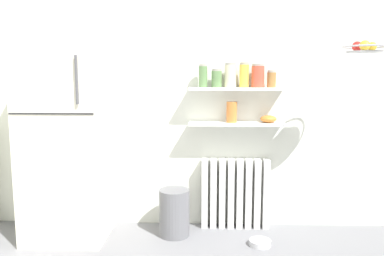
% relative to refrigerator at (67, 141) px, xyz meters
% --- Properties ---
extents(back_wall, '(7.04, 0.10, 2.60)m').
position_rel_refrigerator_xyz_m(back_wall, '(1.33, 0.38, 0.39)').
color(back_wall, silver).
rests_on(back_wall, ground_plane).
extents(refrigerator, '(0.73, 0.70, 1.83)m').
position_rel_refrigerator_xyz_m(refrigerator, '(0.00, 0.00, 0.00)').
color(refrigerator, silver).
rests_on(refrigerator, ground_plane).
extents(radiator, '(0.67, 0.12, 0.70)m').
position_rel_refrigerator_xyz_m(radiator, '(1.58, 0.25, -0.57)').
color(radiator, white).
rests_on(radiator, ground_plane).
extents(wall_shelf_lower, '(0.92, 0.22, 0.02)m').
position_rel_refrigerator_xyz_m(wall_shelf_lower, '(1.58, 0.22, 0.14)').
color(wall_shelf_lower, white).
extents(wall_shelf_upper, '(0.92, 0.22, 0.02)m').
position_rel_refrigerator_xyz_m(wall_shelf_upper, '(1.58, 0.22, 0.48)').
color(wall_shelf_upper, white).
extents(storage_jar_0, '(0.08, 0.08, 0.22)m').
position_rel_refrigerator_xyz_m(storage_jar_0, '(1.26, 0.22, 0.60)').
color(storage_jar_0, '#5B7F4C').
rests_on(storage_jar_0, wall_shelf_upper).
extents(storage_jar_1, '(0.10, 0.10, 0.17)m').
position_rel_refrigerator_xyz_m(storage_jar_1, '(1.39, 0.22, 0.57)').
color(storage_jar_1, '#5B7F4C').
rests_on(storage_jar_1, wall_shelf_upper).
extents(storage_jar_2, '(0.11, 0.11, 0.23)m').
position_rel_refrigerator_xyz_m(storage_jar_2, '(1.52, 0.22, 0.60)').
color(storage_jar_2, beige).
rests_on(storage_jar_2, wall_shelf_upper).
extents(storage_jar_3, '(0.09, 0.09, 0.23)m').
position_rel_refrigerator_xyz_m(storage_jar_3, '(1.65, 0.22, 0.60)').
color(storage_jar_3, yellow).
rests_on(storage_jar_3, wall_shelf_upper).
extents(storage_jar_4, '(0.12, 0.12, 0.22)m').
position_rel_refrigerator_xyz_m(storage_jar_4, '(1.78, 0.22, 0.60)').
color(storage_jar_4, '#C64C38').
rests_on(storage_jar_4, wall_shelf_upper).
extents(storage_jar_5, '(0.09, 0.09, 0.16)m').
position_rel_refrigerator_xyz_m(storage_jar_5, '(1.91, 0.22, 0.57)').
color(storage_jar_5, olive).
rests_on(storage_jar_5, wall_shelf_upper).
extents(vase, '(0.10, 0.10, 0.20)m').
position_rel_refrigerator_xyz_m(vase, '(1.54, 0.22, 0.25)').
color(vase, '#CC7033').
rests_on(vase, wall_shelf_lower).
extents(shelf_bowl, '(0.16, 0.16, 0.07)m').
position_rel_refrigerator_xyz_m(shelf_bowl, '(1.89, 0.22, 0.19)').
color(shelf_bowl, orange).
rests_on(shelf_bowl, wall_shelf_lower).
extents(trash_bin, '(0.29, 0.29, 0.45)m').
position_rel_refrigerator_xyz_m(trash_bin, '(0.99, 0.03, -0.69)').
color(trash_bin, slate).
rests_on(trash_bin, ground_plane).
extents(pet_food_bowl, '(0.19, 0.19, 0.05)m').
position_rel_refrigerator_xyz_m(pet_food_bowl, '(1.78, -0.17, -0.89)').
color(pet_food_bowl, '#B7B7BC').
rests_on(pet_food_bowl, ground_plane).
extents(hanging_fruit_basket, '(0.35, 0.35, 0.09)m').
position_rel_refrigerator_xyz_m(hanging_fruit_basket, '(2.57, -0.24, 0.83)').
color(hanging_fruit_basket, '#B2B2B7').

